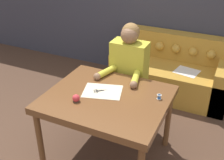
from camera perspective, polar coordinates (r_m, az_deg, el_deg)
The scene contains 8 objects.
ground_plane at distance 3.17m, azimuth -3.82°, elevation -14.83°, with size 16.00×16.00×0.00m, color #4C3323.
dining_table at distance 2.73m, azimuth -1.03°, elevation -4.66°, with size 1.16×0.99×0.75m.
couch at distance 4.19m, azimuth 12.03°, elevation 1.48°, with size 1.62×0.80×0.83m.
person at distance 3.26m, azimuth 3.39°, elevation 0.58°, with size 0.49×0.57×1.29m.
pattern_paper_main at distance 2.77m, azimuth -1.93°, elevation -2.30°, with size 0.44×0.38×0.00m.
scissors at distance 2.78m, azimuth -2.17°, elevation -2.17°, with size 0.22×0.19×0.01m.
thread_spool at distance 2.68m, azimuth 9.55°, elevation -3.40°, with size 0.04×0.04×0.05m.
pin_cushion at distance 2.62m, azimuth -7.31°, elevation -3.74°, with size 0.07×0.07×0.07m.
Camera 1 is at (1.16, -1.98, 2.18)m, focal length 45.00 mm.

